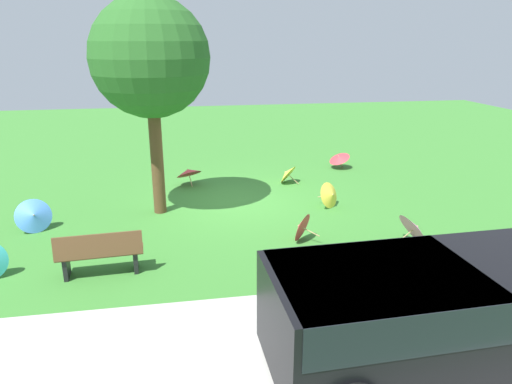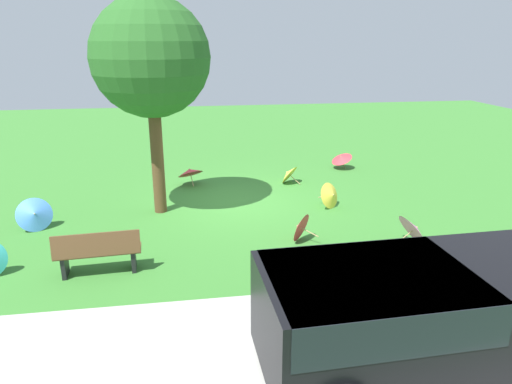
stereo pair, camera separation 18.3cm
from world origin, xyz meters
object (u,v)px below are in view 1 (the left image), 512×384
(park_bench, at_px, (100,253))
(parasol_red_3, at_px, (301,227))
(parasol_yellow_1, at_px, (287,173))
(parasol_red_0, at_px, (188,172))
(van_dark, at_px, (428,309))
(parasol_red_1, at_px, (339,157))
(shade_tree, at_px, (150,59))
(parasol_pink_0, at_px, (415,228))
(parasol_blue_1, at_px, (34,216))
(parasol_yellow_0, at_px, (331,195))

(park_bench, relative_size, parasol_red_3, 2.28)
(parasol_yellow_1, bearing_deg, parasol_red_0, -5.13)
(parasol_red_3, bearing_deg, park_bench, 12.39)
(van_dark, distance_m, parasol_yellow_1, 8.83)
(parasol_red_1, distance_m, parasol_yellow_1, 2.61)
(park_bench, height_order, parasol_red_3, park_bench)
(shade_tree, xyz_separation_m, parasol_pink_0, (-5.59, 3.03, -3.51))
(park_bench, xyz_separation_m, parasol_red_1, (-7.13, -6.70, -0.07))
(parasol_blue_1, bearing_deg, shade_tree, -163.53)
(parasol_pink_0, bearing_deg, parasol_blue_1, -14.40)
(van_dark, relative_size, park_bench, 2.86)
(park_bench, xyz_separation_m, parasol_blue_1, (1.85, -2.49, -0.06))
(parasol_yellow_0, xyz_separation_m, parasol_red_1, (-1.57, -3.80, 0.04))
(park_bench, distance_m, parasol_red_1, 9.78)
(shade_tree, bearing_deg, parasol_red_1, -151.17)
(park_bench, bearing_deg, parasol_red_3, -167.61)
(shade_tree, height_order, parasol_blue_1, shade_tree)
(parasol_red_1, distance_m, parasol_red_3, 6.48)
(parasol_yellow_0, bearing_deg, parasol_blue_1, 3.18)
(parasol_blue_1, height_order, parasol_red_3, parasol_blue_1)
(parasol_red_1, xyz_separation_m, parasol_blue_1, (8.98, 4.21, 0.01))
(parasol_yellow_0, relative_size, parasol_blue_1, 0.83)
(park_bench, xyz_separation_m, parasol_red_0, (-1.86, -5.59, -0.03))
(van_dark, xyz_separation_m, parasol_red_0, (2.87, -9.08, -0.48))
(van_dark, xyz_separation_m, parasol_blue_1, (6.58, -5.99, -0.50))
(parasol_red_3, bearing_deg, parasol_blue_1, -14.55)
(van_dark, height_order, parasol_red_0, van_dark)
(shade_tree, relative_size, parasol_red_0, 5.14)
(parasol_blue_1, distance_m, parasol_red_3, 6.24)
(parasol_red_3, height_order, parasol_yellow_1, parasol_red_3)
(parasol_yellow_0, bearing_deg, shade_tree, -5.55)
(parasol_blue_1, relative_size, parasol_yellow_1, 1.12)
(park_bench, xyz_separation_m, shade_tree, (-1.03, -3.34, 3.43))
(parasol_red_1, bearing_deg, parasol_red_0, 11.89)
(van_dark, relative_size, parasol_red_3, 6.53)
(parasol_yellow_0, xyz_separation_m, parasol_blue_1, (7.41, 0.41, 0.05))
(shade_tree, bearing_deg, parasol_yellow_0, 174.45)
(shade_tree, distance_m, parasol_red_1, 7.79)
(parasol_red_1, bearing_deg, parasol_yellow_0, 67.50)
(van_dark, xyz_separation_m, parasol_red_1, (-2.40, -10.20, -0.51))
(van_dark, height_order, parasol_red_3, van_dark)
(shade_tree, relative_size, parasol_pink_0, 5.95)
(shade_tree, relative_size, parasol_blue_1, 5.63)
(parasol_red_1, relative_size, parasol_red_3, 1.33)
(parasol_yellow_1, bearing_deg, van_dark, 88.78)
(parasol_pink_0, height_order, parasol_red_1, parasol_pink_0)
(parasol_yellow_0, xyz_separation_m, parasol_red_3, (1.37, 1.98, -0.02))
(van_dark, xyz_separation_m, parasol_pink_0, (-1.89, -3.81, -0.53))
(parasol_red_0, distance_m, parasol_red_1, 5.39)
(shade_tree, distance_m, parasol_red_0, 4.21)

